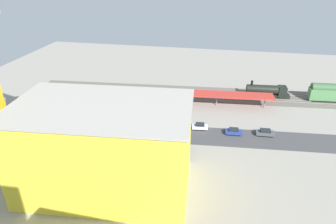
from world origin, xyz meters
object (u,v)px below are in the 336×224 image
street_tree_0 (55,118)px  street_tree_3 (137,120)px  locomotive (268,91)px  parked_car_2 (200,127)px  parked_car_1 (234,132)px  parked_car_5 (112,120)px  parked_car_6 (83,117)px  construction_building (105,149)px  parked_car_0 (265,133)px  parked_car_3 (170,124)px  box_truck_0 (101,134)px  street_tree_1 (143,128)px  platform_canopy_near (194,93)px  street_tree_2 (115,119)px  parked_car_4 (139,122)px  traffic_light (186,129)px

street_tree_0 → street_tree_3: street_tree_3 is taller
locomotive → street_tree_0: bearing=32.0°
parked_car_2 → street_tree_3: (14.86, 8.27, 4.82)m
parked_car_1 → parked_car_5: 33.56m
parked_car_6 → construction_building: bearing=124.9°
locomotive → parked_car_0: size_ratio=3.03×
parked_car_0 → parked_car_3: bearing=0.1°
parked_car_1 → street_tree_3: bearing=17.2°
parked_car_1 → box_truck_0: 34.11m
box_truck_0 → construction_building: bearing=116.6°
parked_car_5 → street_tree_1: (-11.53, 9.05, 3.72)m
platform_canopy_near → street_tree_0: 41.37m
parked_car_6 → parked_car_3: bearing=-178.8°
street_tree_0 → street_tree_3: (-21.69, -1.16, 0.97)m
street_tree_2 → box_truck_0: bearing=25.0°
parked_car_2 → parked_car_4: size_ratio=0.94×
platform_canopy_near → parked_car_3: bearing=73.6°
street_tree_1 → traffic_light: 10.53m
locomotive → street_tree_2: (40.84, 34.20, 3.37)m
locomotive → street_tree_1: size_ratio=1.99×
parked_car_2 → parked_car_3: bearing=0.8°
parked_car_1 → parked_car_5: (33.56, -0.14, 0.02)m
parked_car_3 → construction_building: (7.82, 25.64, 7.95)m
construction_building → street_tree_3: bearing=-97.9°
street_tree_0 → street_tree_1: size_ratio=1.03×
box_truck_0 → street_tree_3: bearing=-170.7°
box_truck_0 → street_tree_1: size_ratio=1.27×
parked_car_1 → construction_building: 36.06m
parked_car_1 → street_tree_2: (29.54, 7.26, 4.58)m
street_tree_3 → box_truck_0: bearing=9.3°
street_tree_0 → street_tree_3: size_ratio=0.92×
street_tree_3 → platform_canopy_near: bearing=-115.4°
platform_canopy_near → traffic_light: traffic_light is taller
parked_car_3 → street_tree_0: 30.11m
parked_car_4 → street_tree_1: street_tree_1 is taller
parked_car_4 → parked_car_6: (16.86, -0.12, -0.06)m
platform_canopy_near → locomotive: bearing=-156.2°
parked_car_4 → parked_car_5: 7.98m
locomotive → parked_car_3: bearing=42.6°
parked_car_1 → parked_car_4: bearing=-0.3°
platform_canopy_near → parked_car_4: size_ratio=10.66×
parked_car_3 → street_tree_2: (12.46, 8.07, 4.55)m
parked_car_5 → street_tree_2: size_ratio=0.54×
construction_building → street_tree_3: (-1.14, -17.49, -3.12)m
parked_car_1 → street_tree_1: size_ratio=0.61×
construction_building → box_truck_0: 19.27m
street_tree_1 → street_tree_2: size_ratio=0.92×
platform_canopy_near → street_tree_2: (17.07, 23.71, 1.62)m
parked_car_2 → parked_car_4: (16.67, 0.79, -0.03)m
street_tree_0 → street_tree_2: size_ratio=0.95×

